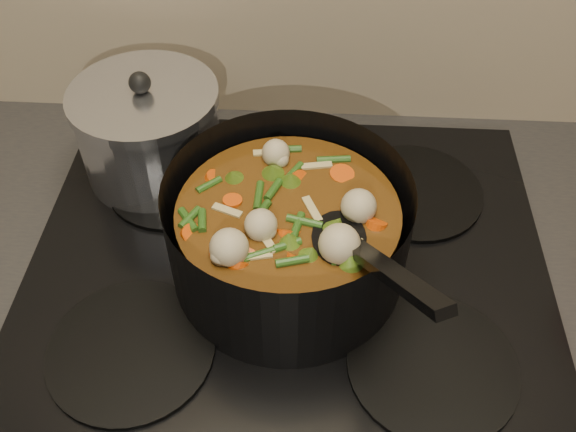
{
  "coord_description": "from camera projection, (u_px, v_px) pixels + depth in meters",
  "views": [
    {
      "loc": [
        0.03,
        1.45,
        1.53
      ],
      "look_at": [
        0.0,
        1.92,
        1.02
      ],
      "focal_mm": 40.0,
      "sensor_mm": 36.0,
      "label": 1
    }
  ],
  "objects": [
    {
      "name": "stovetop",
      "position": [
        288.0,
        268.0,
        0.78
      ],
      "size": [
        0.62,
        0.54,
        0.03
      ],
      "color": "black",
      "rests_on": "counter"
    },
    {
      "name": "saucepan",
      "position": [
        150.0,
        132.0,
        0.84
      ],
      "size": [
        0.19,
        0.19,
        0.16
      ],
      "rotation": [
        0.0,
        0.0,
        0.05
      ],
      "color": "silver",
      "rests_on": "stovetop"
    },
    {
      "name": "stockpot",
      "position": [
        288.0,
        235.0,
        0.72
      ],
      "size": [
        0.32,
        0.36,
        0.2
      ],
      "rotation": [
        0.0,
        0.0,
        0.24
      ],
      "color": "black",
      "rests_on": "stovetop"
    }
  ]
}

